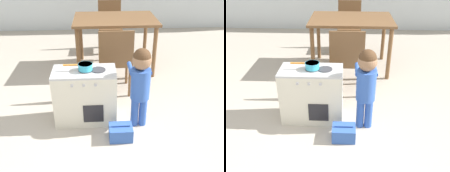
% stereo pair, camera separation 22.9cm
% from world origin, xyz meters
% --- Properties ---
extents(play_kitchen, '(0.62, 0.34, 0.59)m').
position_xyz_m(play_kitchen, '(-0.15, 0.77, 0.29)').
color(play_kitchen, silver).
rests_on(play_kitchen, ground_plane).
extents(toy_pot, '(0.28, 0.14, 0.06)m').
position_xyz_m(toy_pot, '(-0.14, 0.77, 0.62)').
color(toy_pot, '#38B2D6').
rests_on(toy_pot, play_kitchen).
extents(child_figure, '(0.21, 0.34, 0.84)m').
position_xyz_m(child_figure, '(0.39, 0.65, 0.54)').
color(child_figure, '#335BB7').
rests_on(child_figure, ground_plane).
extents(toy_basket, '(0.22, 0.17, 0.16)m').
position_xyz_m(toy_basket, '(0.19, 0.44, 0.07)').
color(toy_basket, '#335BB2').
rests_on(toy_basket, ground_plane).
extents(dining_table, '(1.16, 0.82, 0.76)m').
position_xyz_m(dining_table, '(0.25, 2.08, 0.66)').
color(dining_table, brown).
rests_on(dining_table, ground_plane).
extents(dining_chair_near, '(0.40, 0.40, 0.84)m').
position_xyz_m(dining_chair_near, '(0.20, 1.31, 0.45)').
color(dining_chair_near, brown).
rests_on(dining_chair_near, ground_plane).
extents(dining_chair_far, '(0.40, 0.40, 0.84)m').
position_xyz_m(dining_chair_far, '(0.22, 2.88, 0.45)').
color(dining_chair_far, brown).
rests_on(dining_chair_far, ground_plane).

